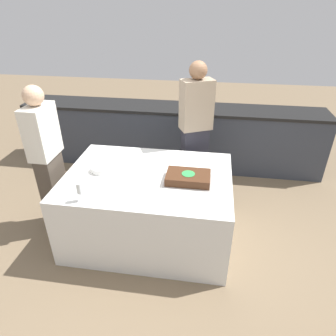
{
  "coord_description": "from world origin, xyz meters",
  "views": [
    {
      "loc": [
        0.58,
        -2.48,
        2.3
      ],
      "look_at": [
        0.2,
        0.0,
        0.86
      ],
      "focal_mm": 32.0,
      "sensor_mm": 36.0,
      "label": 1
    }
  ],
  "objects_px": {
    "cake": "(188,178)",
    "person_cutting_cake": "(195,133)",
    "person_seated_left": "(48,161)",
    "plate_stack": "(101,169)",
    "wine_glass": "(79,189)"
  },
  "relations": [
    {
      "from": "person_seated_left",
      "to": "wine_glass",
      "type": "bearing_deg",
      "value": -131.95
    },
    {
      "from": "person_cutting_cake",
      "to": "plate_stack",
      "type": "bearing_deg",
      "value": 15.65
    },
    {
      "from": "cake",
      "to": "person_cutting_cake",
      "type": "relative_size",
      "value": 0.27
    },
    {
      "from": "cake",
      "to": "person_cutting_cake",
      "type": "bearing_deg",
      "value": 90.0
    },
    {
      "from": "plate_stack",
      "to": "person_seated_left",
      "type": "relative_size",
      "value": 0.13
    },
    {
      "from": "cake",
      "to": "person_cutting_cake",
      "type": "xyz_separation_m",
      "value": [
        -0.0,
        0.87,
        0.1
      ]
    },
    {
      "from": "wine_glass",
      "to": "person_cutting_cake",
      "type": "xyz_separation_m",
      "value": [
        0.89,
        1.32,
        0.02
      ]
    },
    {
      "from": "cake",
      "to": "person_seated_left",
      "type": "relative_size",
      "value": 0.29
    },
    {
      "from": "plate_stack",
      "to": "wine_glass",
      "type": "distance_m",
      "value": 0.53
    },
    {
      "from": "person_seated_left",
      "to": "cake",
      "type": "bearing_deg",
      "value": -92.02
    },
    {
      "from": "plate_stack",
      "to": "person_seated_left",
      "type": "xyz_separation_m",
      "value": [
        -0.56,
        -0.01,
        0.05
      ]
    },
    {
      "from": "plate_stack",
      "to": "person_seated_left",
      "type": "bearing_deg",
      "value": -178.78
    },
    {
      "from": "cake",
      "to": "person_cutting_cake",
      "type": "height_order",
      "value": "person_cutting_cake"
    },
    {
      "from": "cake",
      "to": "plate_stack",
      "type": "bearing_deg",
      "value": 175.95
    },
    {
      "from": "cake",
      "to": "plate_stack",
      "type": "xyz_separation_m",
      "value": [
        -0.89,
        0.06,
        -0.01
      ]
    }
  ]
}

